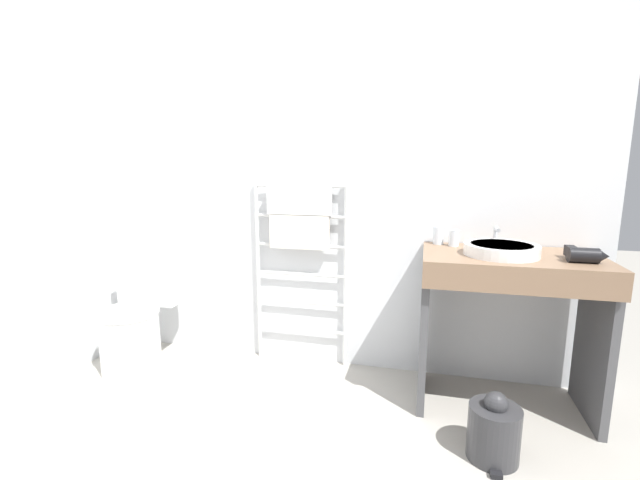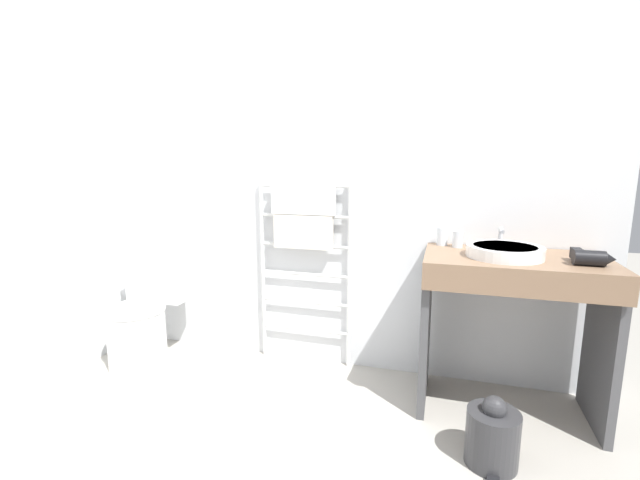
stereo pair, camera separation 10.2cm
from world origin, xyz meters
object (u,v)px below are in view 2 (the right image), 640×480
at_px(toilet, 144,318).
at_px(hair_dryer, 590,257).
at_px(towel_radiator, 304,233).
at_px(sink_basin, 505,251).
at_px(trash_bin, 492,436).
at_px(cup_near_edge, 458,239).
at_px(cup_near_wall, 442,236).

relative_size(toilet, hair_dryer, 4.11).
distance_m(towel_radiator, sink_basin, 1.19).
relative_size(towel_radiator, trash_bin, 3.80).
bearing_deg(cup_near_edge, towel_radiator, 176.18).
bearing_deg(cup_near_wall, trash_bin, -69.03).
bearing_deg(cup_near_wall, sink_basin, -37.62).
distance_m(towel_radiator, cup_near_wall, 0.85).
bearing_deg(cup_near_edge, toilet, -172.68).
relative_size(towel_radiator, cup_near_wall, 11.99).
bearing_deg(toilet, cup_near_wall, 8.98).
xyz_separation_m(cup_near_wall, hair_dryer, (0.67, -0.31, -0.01)).
distance_m(towel_radiator, cup_near_edge, 0.94).
xyz_separation_m(cup_near_wall, trash_bin, (0.26, -0.69, -0.77)).
xyz_separation_m(toilet, trash_bin, (2.13, -0.39, -0.17)).
bearing_deg(trash_bin, cup_near_edge, 105.49).
bearing_deg(toilet, trash_bin, -10.36).
relative_size(sink_basin, cup_near_wall, 3.64).
bearing_deg(trash_bin, hair_dryer, 42.76).
bearing_deg(trash_bin, cup_near_wall, 110.97).
distance_m(cup_near_wall, trash_bin, 1.06).
xyz_separation_m(toilet, cup_near_edge, (1.96, 0.25, 0.59)).
height_order(toilet, cup_near_wall, cup_near_wall).
height_order(toilet, hair_dryer, hair_dryer).
bearing_deg(hair_dryer, sink_basin, 169.21).
xyz_separation_m(toilet, hair_dryer, (2.54, -0.01, 0.58)).
distance_m(toilet, sink_basin, 2.26).
relative_size(cup_near_edge, trash_bin, 0.29).
xyz_separation_m(sink_basin, cup_near_edge, (-0.22, 0.19, 0.02)).
height_order(cup_near_wall, cup_near_edge, cup_near_wall).
bearing_deg(cup_near_edge, sink_basin, -40.87).
height_order(sink_basin, trash_bin, sink_basin).
relative_size(sink_basin, cup_near_edge, 4.01).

